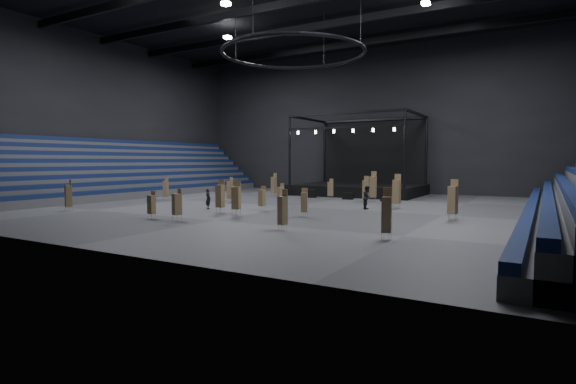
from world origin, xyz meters
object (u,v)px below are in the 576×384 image
Objects in this scene: flight_case_left at (310,194)px; chair_stack_2 at (274,185)px; chair_stack_12 at (387,214)px; chair_stack_17 at (177,204)px; crew_member at (367,198)px; chair_stack_8 at (397,191)px; chair_stack_3 at (68,195)px; man_center at (208,199)px; chair_stack_9 at (236,197)px; chair_stack_0 at (262,197)px; chair_stack_16 at (220,195)px; chair_stack_10 at (230,189)px; chair_stack_13 at (283,210)px; chair_stack_4 at (366,189)px; chair_stack_5 at (330,189)px; chair_stack_7 at (281,194)px; chair_stack_11 at (453,199)px; chair_stack_14 at (152,204)px; chair_stack_1 at (304,202)px; flight_case_mid at (348,196)px; chair_stack_6 at (373,186)px; stage at (361,182)px; flight_case_right at (386,198)px; chair_stack_15 at (166,188)px.

chair_stack_2 reaches higher than flight_case_left.
chair_stack_12 is 14.06m from chair_stack_17.
chair_stack_8 is at bearing -61.94° from crew_member.
chair_stack_3 is 1.50× the size of man_center.
chair_stack_0 is at bearing 76.55° from chair_stack_9.
chair_stack_16 is (-14.53, 5.08, 0.01)m from chair_stack_12.
crew_member is (13.39, 0.75, -0.28)m from chair_stack_10.
chair_stack_12 reaches higher than chair_stack_13.
chair_stack_4 reaches higher than flight_case_left.
chair_stack_0 is 11.96m from chair_stack_5.
chair_stack_0 is 15.11m from chair_stack_3.
chair_stack_16 reaches higher than chair_stack_10.
chair_stack_5 is 23.43m from chair_stack_12.
chair_stack_13 is (6.79, -11.12, 0.12)m from chair_stack_7.
chair_stack_0 is 0.72× the size of chair_stack_11.
chair_stack_16 is (-16.04, -4.34, -0.08)m from chair_stack_11.
man_center is at bearing -98.25° from flight_case_left.
chair_stack_11 is (9.28, -8.75, 0.10)m from chair_stack_4.
chair_stack_3 is 10.75m from man_center.
chair_stack_14 is (-12.63, -14.48, -0.46)m from chair_stack_8.
chair_stack_0 is at bearing -86.11° from chair_stack_5.
chair_stack_14 reaches higher than flight_case_left.
chair_stack_10 is at bearing 85.88° from crew_member.
flight_case_left is at bearing 153.79° from chair_stack_8.
chair_stack_1 is at bearing 156.65° from crew_member.
chair_stack_4 reaches higher than chair_stack_9.
chair_stack_11 reaches higher than chair_stack_10.
chair_stack_9 is at bearing 134.37° from crew_member.
flight_case_left is 10.19m from chair_stack_7.
chair_stack_4 is at bearing 102.31° from chair_stack_12.
crew_member is (0.27, 13.07, -0.24)m from chair_stack_13.
chair_stack_12 reaches higher than man_center.
flight_case_mid is at bearing 148.83° from chair_stack_11.
chair_stack_11 is at bearing -13.42° from chair_stack_2.
chair_stack_17 is at bearing 169.14° from chair_stack_12.
chair_stack_5 is 1.00× the size of chair_stack_17.
chair_stack_6 is 16.03m from man_center.
stage is 9.23m from flight_case_right.
chair_stack_2 reaches higher than chair_stack_9.
flight_case_mid is at bearing -0.78° from flight_case_left.
chair_stack_6 is at bearing 71.41° from chair_stack_0.
chair_stack_1 is 0.79× the size of chair_stack_2.
chair_stack_17 is (2.33, 0.00, 0.13)m from chair_stack_14.
chair_stack_13 is 10.37m from chair_stack_14.
chair_stack_2 is at bearing 45.66° from chair_stack_15.
chair_stack_6 reaches higher than chair_stack_0.
chair_stack_16 is at bearing -116.60° from chair_stack_4.
stage reaches higher than chair_stack_12.
flight_case_left is 16.76m from chair_stack_1.
chair_stack_0 is at bearing -162.26° from chair_stack_11.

